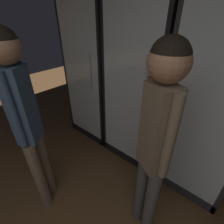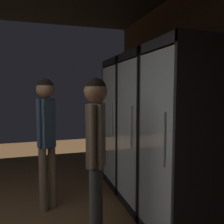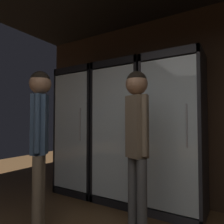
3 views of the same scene
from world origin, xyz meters
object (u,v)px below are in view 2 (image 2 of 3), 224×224
object	(u,v)px
cooler_left	(150,133)
shopper_near	(96,141)
shopper_far	(46,127)
cooler_far_left	(129,125)
cooler_center	(184,145)

from	to	relation	value
cooler_left	shopper_near	size ratio (longest dim) A/B	1.22
shopper_far	cooler_far_left	bearing A→B (deg)	110.19
cooler_far_left	cooler_center	bearing A→B (deg)	-0.03
shopper_near	shopper_far	xyz separation A→B (m)	(-0.93, -0.44, 0.02)
cooler_left	shopper_far	bearing A→B (deg)	-102.36
cooler_far_left	cooler_center	world-z (taller)	same
cooler_center	shopper_far	size ratio (longest dim) A/B	1.20
cooler_far_left	cooler_center	distance (m)	1.57
cooler_center	cooler_far_left	bearing A→B (deg)	179.97
shopper_far	cooler_left	bearing A→B (deg)	77.64
cooler_left	shopper_near	xyz separation A→B (m)	(0.64, -0.90, 0.07)
cooler_center	shopper_near	distance (m)	0.91
cooler_far_left	shopper_near	size ratio (longest dim) A/B	1.22
cooler_far_left	cooler_left	world-z (taller)	same
cooler_left	cooler_center	world-z (taller)	same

